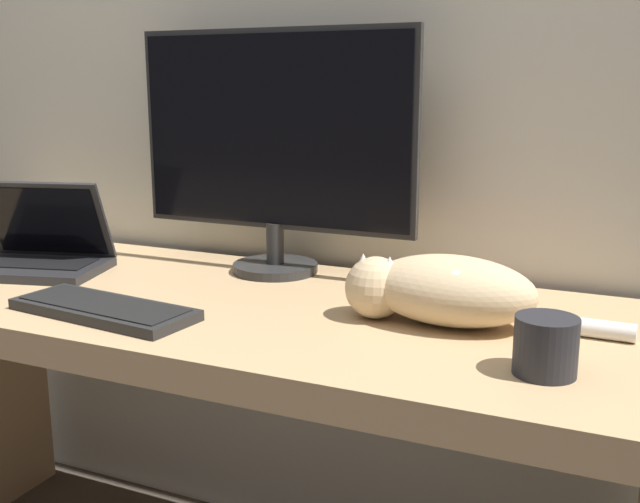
% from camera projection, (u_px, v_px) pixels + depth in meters
% --- Properties ---
extents(wall_back, '(6.40, 0.06, 2.60)m').
position_uv_depth(wall_back, '(305.00, 19.00, 1.73)').
color(wall_back, beige).
rests_on(wall_back, ground_plane).
extents(desk, '(1.72, 0.66, 0.73)m').
position_uv_depth(desk, '(225.00, 363.00, 1.54)').
color(desk, tan).
rests_on(desk, ground_plane).
extents(monitor, '(0.66, 0.19, 0.54)m').
position_uv_depth(monitor, '(273.00, 144.00, 1.65)').
color(monitor, '#282828').
rests_on(monitor, desk).
extents(laptop, '(0.34, 0.28, 0.21)m').
position_uv_depth(laptop, '(39.00, 253.00, 1.71)').
color(laptop, '#232326').
rests_on(laptop, desk).
extents(external_keyboard, '(0.38, 0.17, 0.02)m').
position_uv_depth(external_keyboard, '(104.00, 309.00, 1.39)').
color(external_keyboard, black).
rests_on(external_keyboard, desk).
extents(cat, '(0.50, 0.18, 0.12)m').
position_uv_depth(cat, '(442.00, 289.00, 1.33)').
color(cat, '#D1B284').
rests_on(cat, desk).
extents(coffee_mug, '(0.09, 0.09, 0.09)m').
position_uv_depth(coffee_mug, '(546.00, 346.00, 1.10)').
color(coffee_mug, '#232328').
rests_on(coffee_mug, desk).
extents(small_toy, '(0.07, 0.07, 0.07)m').
position_uv_depth(small_toy, '(462.00, 284.00, 1.48)').
color(small_toy, red).
rests_on(small_toy, desk).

